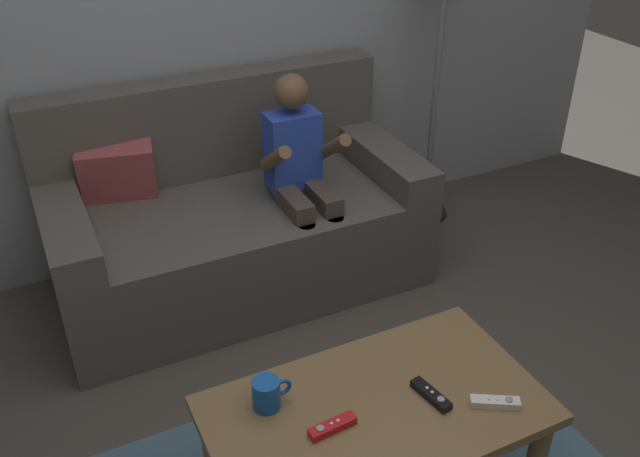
{
  "coord_description": "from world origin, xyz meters",
  "views": [
    {
      "loc": [
        -0.86,
        -1.17,
        1.9
      ],
      "look_at": [
        0.05,
        0.7,
        0.62
      ],
      "focal_mm": 38.48,
      "sensor_mm": 36.0,
      "label": 1
    }
  ],
  "objects_px": {
    "person_seated_on_couch": "(302,175)",
    "game_remote_red_near_edge": "(332,426)",
    "couch": "(233,220)",
    "coffee_table": "(375,424)",
    "game_remote_white_far_corner": "(495,402)",
    "game_remote_black_center": "(431,395)",
    "coffee_mug": "(267,394)"
  },
  "relations": [
    {
      "from": "game_remote_red_near_edge",
      "to": "person_seated_on_couch",
      "type": "bearing_deg",
      "value": 69.1
    },
    {
      "from": "person_seated_on_couch",
      "to": "game_remote_red_near_edge",
      "type": "bearing_deg",
      "value": -110.9
    },
    {
      "from": "coffee_table",
      "to": "game_remote_white_far_corner",
      "type": "relative_size",
      "value": 6.92
    },
    {
      "from": "couch",
      "to": "game_remote_red_near_edge",
      "type": "distance_m",
      "value": 1.42
    },
    {
      "from": "person_seated_on_couch",
      "to": "coffee_mug",
      "type": "height_order",
      "value": "person_seated_on_couch"
    },
    {
      "from": "couch",
      "to": "coffee_mug",
      "type": "relative_size",
      "value": 13.65
    },
    {
      "from": "game_remote_white_far_corner",
      "to": "game_remote_red_near_edge",
      "type": "bearing_deg",
      "value": 164.95
    },
    {
      "from": "couch",
      "to": "person_seated_on_couch",
      "type": "relative_size",
      "value": 1.64
    },
    {
      "from": "couch",
      "to": "game_remote_white_far_corner",
      "type": "bearing_deg",
      "value": -80.47
    },
    {
      "from": "person_seated_on_couch",
      "to": "game_remote_black_center",
      "type": "distance_m",
      "value": 1.25
    },
    {
      "from": "couch",
      "to": "game_remote_red_near_edge",
      "type": "height_order",
      "value": "couch"
    },
    {
      "from": "coffee_table",
      "to": "game_remote_white_far_corner",
      "type": "distance_m",
      "value": 0.35
    },
    {
      "from": "couch",
      "to": "game_remote_black_center",
      "type": "height_order",
      "value": "couch"
    },
    {
      "from": "game_remote_white_far_corner",
      "to": "coffee_mug",
      "type": "bearing_deg",
      "value": 154.19
    },
    {
      "from": "coffee_table",
      "to": "couch",
      "type": "bearing_deg",
      "value": 87.93
    },
    {
      "from": "game_remote_black_center",
      "to": "game_remote_red_near_edge",
      "type": "bearing_deg",
      "value": 176.56
    },
    {
      "from": "person_seated_on_couch",
      "to": "coffee_table",
      "type": "bearing_deg",
      "value": -104.62
    },
    {
      "from": "couch",
      "to": "game_remote_red_near_edge",
      "type": "bearing_deg",
      "value": -98.23
    },
    {
      "from": "coffee_table",
      "to": "game_remote_black_center",
      "type": "distance_m",
      "value": 0.18
    },
    {
      "from": "game_remote_black_center",
      "to": "game_remote_white_far_corner",
      "type": "height_order",
      "value": "same"
    },
    {
      "from": "couch",
      "to": "game_remote_white_far_corner",
      "type": "distance_m",
      "value": 1.55
    },
    {
      "from": "couch",
      "to": "coffee_mug",
      "type": "xyz_separation_m",
      "value": [
        -0.33,
        -1.24,
        0.18
      ]
    },
    {
      "from": "person_seated_on_couch",
      "to": "game_remote_black_center",
      "type": "height_order",
      "value": "person_seated_on_couch"
    },
    {
      "from": "game_remote_red_near_edge",
      "to": "coffee_table",
      "type": "bearing_deg",
      "value": 8.17
    },
    {
      "from": "coffee_table",
      "to": "game_remote_white_far_corner",
      "type": "bearing_deg",
      "value": -25.42
    },
    {
      "from": "couch",
      "to": "person_seated_on_couch",
      "type": "height_order",
      "value": "person_seated_on_couch"
    },
    {
      "from": "game_remote_black_center",
      "to": "game_remote_white_far_corner",
      "type": "distance_m",
      "value": 0.18
    },
    {
      "from": "coffee_table",
      "to": "game_remote_red_near_edge",
      "type": "distance_m",
      "value": 0.18
    },
    {
      "from": "couch",
      "to": "person_seated_on_couch",
      "type": "bearing_deg",
      "value": -35.17
    },
    {
      "from": "game_remote_black_center",
      "to": "game_remote_white_far_corner",
      "type": "xyz_separation_m",
      "value": [
        0.15,
        -0.1,
        0.0
      ]
    },
    {
      "from": "person_seated_on_couch",
      "to": "game_remote_red_near_edge",
      "type": "height_order",
      "value": "person_seated_on_couch"
    },
    {
      "from": "coffee_table",
      "to": "game_remote_red_near_edge",
      "type": "xyz_separation_m",
      "value": [
        -0.15,
        -0.02,
        0.08
      ]
    }
  ]
}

